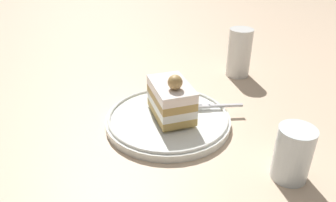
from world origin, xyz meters
The scene contains 6 objects.
ground_plane centered at (0.00, 0.00, 0.00)m, with size 2.40×2.40×0.00m, color #CEB292.
dessert_plate centered at (0.02, 0.02, 0.01)m, with size 0.24×0.24×0.02m.
cake_slice centered at (0.03, 0.02, 0.05)m, with size 0.10×0.12×0.09m.
fork centered at (0.11, 0.05, 0.02)m, with size 0.11×0.02×0.00m.
drink_glass_near centered at (0.19, 0.25, 0.05)m, with size 0.06×0.06×0.12m.
drink_glass_far centered at (0.21, -0.13, 0.04)m, with size 0.05×0.05×0.09m.
Camera 1 is at (0.04, -0.51, 0.34)m, focal length 34.43 mm.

